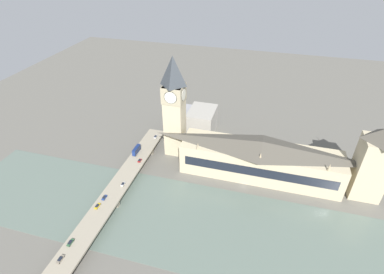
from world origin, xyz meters
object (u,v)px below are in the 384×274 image
(victoria_tower, at_px, (373,163))
(car_northbound_lead, at_px, (97,206))
(road_bridge, at_px, (110,199))
(double_decker_bus_mid, at_px, (136,150))
(parliament_hall, at_px, (260,159))
(car_southbound_extra, at_px, (104,198))
(car_southbound_mid, at_px, (60,259))
(car_northbound_mid, at_px, (123,184))
(car_northbound_tail, at_px, (156,137))
(car_southbound_tail, at_px, (140,160))
(car_southbound_lead, at_px, (70,243))
(clock_tower, at_px, (174,105))

(victoria_tower, height_order, car_northbound_lead, victoria_tower)
(road_bridge, distance_m, double_decker_bus_mid, 47.86)
(parliament_hall, bearing_deg, double_decker_bus_mid, 94.37)
(parliament_hall, relative_size, road_bridge, 0.66)
(parliament_hall, xyz_separation_m, double_decker_bus_mid, (-6.86, 89.72, -5.13))
(victoria_tower, relative_size, car_southbound_extra, 12.83)
(double_decker_bus_mid, height_order, car_southbound_mid, double_decker_bus_mid)
(car_northbound_mid, xyz_separation_m, car_northbound_tail, (57.88, 0.05, 0.04))
(road_bridge, height_order, double_decker_bus_mid, double_decker_bus_mid)
(victoria_tower, distance_m, car_northbound_mid, 157.64)
(car_southbound_mid, bearing_deg, car_southbound_extra, 0.32)
(victoria_tower, height_order, car_northbound_tail, victoria_tower)
(victoria_tower, height_order, car_southbound_tail, victoria_tower)
(victoria_tower, distance_m, car_northbound_lead, 170.28)
(car_northbound_lead, height_order, car_southbound_lead, car_southbound_lead)
(parliament_hall, height_order, car_northbound_lead, parliament_hall)
(car_northbound_tail, xyz_separation_m, car_southbound_lead, (-106.43, 6.24, 0.02))
(clock_tower, distance_m, car_southbound_extra, 79.02)
(clock_tower, bearing_deg, road_bridge, 161.89)
(car_northbound_mid, distance_m, car_southbound_extra, 15.35)
(victoria_tower, relative_size, car_northbound_lead, 11.28)
(victoria_tower, xyz_separation_m, car_northbound_lead, (-63.26, 157.06, -18.10))
(parliament_hall, bearing_deg, car_northbound_mid, 116.41)
(car_northbound_tail, bearing_deg, car_southbound_lead, 176.65)
(car_southbound_mid, xyz_separation_m, car_southbound_extra, (44.09, 0.24, 0.04))
(car_northbound_lead, xyz_separation_m, car_southbound_lead, (-26.88, 0.21, 0.06))
(parliament_hall, relative_size, car_northbound_tail, 26.32)
(road_bridge, bearing_deg, double_decker_bus_mid, 3.80)
(victoria_tower, relative_size, car_southbound_mid, 11.41)
(car_northbound_lead, distance_m, car_southbound_extra, 7.38)
(clock_tower, distance_m, car_southbound_tail, 47.00)
(car_southbound_lead, bearing_deg, car_northbound_lead, -0.45)
(car_southbound_tail, bearing_deg, car_southbound_lead, 174.92)
(parliament_hall, xyz_separation_m, car_southbound_tail, (-15.75, 83.32, -7.12))
(car_northbound_mid, relative_size, car_southbound_extra, 0.96)
(road_bridge, bearing_deg, car_southbound_tail, -4.80)
(car_northbound_mid, xyz_separation_m, car_southbound_mid, (-58.39, 5.34, 0.02))
(double_decker_bus_mid, bearing_deg, clock_tower, -53.49)
(clock_tower, xyz_separation_m, car_northbound_tail, (4.91, 18.67, -33.67))
(car_northbound_lead, relative_size, car_southbound_mid, 1.01)
(clock_tower, xyz_separation_m, car_southbound_tail, (-27.19, 18.30, -33.69))
(car_northbound_lead, xyz_separation_m, car_northbound_mid, (21.67, -6.08, 0.00))
(road_bridge, height_order, car_southbound_extra, car_southbound_extra)
(road_bridge, bearing_deg, car_southbound_extra, 117.40)
(parliament_hall, relative_size, car_southbound_lead, 23.47)
(clock_tower, relative_size, road_bridge, 0.47)
(victoria_tower, relative_size, double_decker_bus_mid, 5.28)
(car_northbound_mid, distance_m, car_northbound_tail, 57.88)
(clock_tower, bearing_deg, parliament_hall, -99.97)
(car_northbound_lead, relative_size, car_southbound_extra, 1.14)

